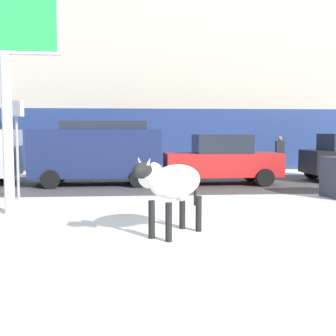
{
  "coord_description": "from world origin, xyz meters",
  "views": [
    {
      "loc": [
        -0.77,
        -6.94,
        1.97
      ],
      "look_at": [
        -0.0,
        2.96,
        1.1
      ],
      "focal_mm": 45.45,
      "sensor_mm": 36.0,
      "label": 1
    }
  ],
  "objects_px": {
    "billboard": "(4,28)",
    "pedestrian_by_cars": "(280,155)",
    "car_navy_van": "(97,151)",
    "pedestrian_far_left": "(81,156)",
    "street_sign": "(17,141)",
    "car_red_sedan": "(222,160)",
    "cow_holstein": "(174,183)",
    "pedestrian_near_billboard": "(131,156)"
  },
  "relations": [
    {
      "from": "pedestrian_near_billboard",
      "to": "car_navy_van",
      "type": "bearing_deg",
      "value": -112.5
    },
    {
      "from": "pedestrian_far_left",
      "to": "street_sign",
      "type": "bearing_deg",
      "value": -99.6
    },
    {
      "from": "pedestrian_near_billboard",
      "to": "pedestrian_by_cars",
      "type": "xyz_separation_m",
      "value": [
        6.62,
        0.0,
        0.0
      ]
    },
    {
      "from": "pedestrian_far_left",
      "to": "street_sign",
      "type": "xyz_separation_m",
      "value": [
        -1.03,
        -6.11,
        0.79
      ]
    },
    {
      "from": "car_navy_van",
      "to": "pedestrian_by_cars",
      "type": "xyz_separation_m",
      "value": [
        7.84,
        2.93,
        -0.36
      ]
    },
    {
      "from": "pedestrian_far_left",
      "to": "street_sign",
      "type": "height_order",
      "value": "street_sign"
    },
    {
      "from": "car_red_sedan",
      "to": "pedestrian_by_cars",
      "type": "distance_m",
      "value": 4.49
    },
    {
      "from": "billboard",
      "to": "car_navy_van",
      "type": "distance_m",
      "value": 6.39
    },
    {
      "from": "billboard",
      "to": "pedestrian_near_billboard",
      "type": "xyz_separation_m",
      "value": [
        2.81,
        8.3,
        -3.43
      ]
    },
    {
      "from": "car_red_sedan",
      "to": "car_navy_van",
      "type": "bearing_deg",
      "value": 178.07
    },
    {
      "from": "billboard",
      "to": "car_navy_van",
      "type": "bearing_deg",
      "value": 73.45
    },
    {
      "from": "car_navy_van",
      "to": "street_sign",
      "type": "relative_size",
      "value": 1.65
    },
    {
      "from": "street_sign",
      "to": "billboard",
      "type": "bearing_deg",
      "value": -80.14
    },
    {
      "from": "car_red_sedan",
      "to": "street_sign",
      "type": "relative_size",
      "value": 1.51
    },
    {
      "from": "pedestrian_near_billboard",
      "to": "street_sign",
      "type": "height_order",
      "value": "street_sign"
    },
    {
      "from": "billboard",
      "to": "pedestrian_by_cars",
      "type": "height_order",
      "value": "billboard"
    },
    {
      "from": "pedestrian_by_cars",
      "to": "billboard",
      "type": "bearing_deg",
      "value": -138.65
    },
    {
      "from": "car_red_sedan",
      "to": "pedestrian_by_cars",
      "type": "bearing_deg",
      "value": 43.4
    },
    {
      "from": "street_sign",
      "to": "cow_holstein",
      "type": "bearing_deg",
      "value": -48.19
    },
    {
      "from": "billboard",
      "to": "pedestrian_by_cars",
      "type": "xyz_separation_m",
      "value": [
        9.43,
        8.3,
        -3.43
      ]
    },
    {
      "from": "pedestrian_far_left",
      "to": "street_sign",
      "type": "distance_m",
      "value": 6.25
    },
    {
      "from": "car_navy_van",
      "to": "street_sign",
      "type": "bearing_deg",
      "value": -121.89
    },
    {
      "from": "cow_holstein",
      "to": "car_red_sedan",
      "type": "xyz_separation_m",
      "value": [
        2.47,
        7.58,
        -0.09
      ]
    },
    {
      "from": "car_navy_van",
      "to": "pedestrian_far_left",
      "type": "bearing_deg",
      "value": 107.81
    },
    {
      "from": "car_red_sedan",
      "to": "pedestrian_by_cars",
      "type": "relative_size",
      "value": 2.46
    },
    {
      "from": "billboard",
      "to": "pedestrian_far_left",
      "type": "relative_size",
      "value": 3.21
    },
    {
      "from": "pedestrian_near_billboard",
      "to": "pedestrian_far_left",
      "type": "relative_size",
      "value": 1.0
    },
    {
      "from": "cow_holstein",
      "to": "street_sign",
      "type": "height_order",
      "value": "street_sign"
    },
    {
      "from": "car_navy_van",
      "to": "pedestrian_by_cars",
      "type": "relative_size",
      "value": 2.69
    },
    {
      "from": "cow_holstein",
      "to": "billboard",
      "type": "bearing_deg",
      "value": 147.38
    },
    {
      "from": "billboard",
      "to": "pedestrian_near_billboard",
      "type": "relative_size",
      "value": 3.21
    },
    {
      "from": "car_navy_van",
      "to": "cow_holstein",
      "type": "bearing_deg",
      "value": -74.79
    },
    {
      "from": "pedestrian_by_cars",
      "to": "pedestrian_near_billboard",
      "type": "bearing_deg",
      "value": 180.0
    },
    {
      "from": "cow_holstein",
      "to": "street_sign",
      "type": "bearing_deg",
      "value": 131.81
    },
    {
      "from": "car_navy_van",
      "to": "car_red_sedan",
      "type": "distance_m",
      "value": 4.59
    },
    {
      "from": "pedestrian_near_billboard",
      "to": "pedestrian_far_left",
      "type": "xyz_separation_m",
      "value": [
        -2.16,
        0.0,
        0.0
      ]
    },
    {
      "from": "pedestrian_by_cars",
      "to": "street_sign",
      "type": "xyz_separation_m",
      "value": [
        -9.81,
        -6.11,
        0.79
      ]
    },
    {
      "from": "cow_holstein",
      "to": "pedestrian_near_billboard",
      "type": "distance_m",
      "value": 10.7
    },
    {
      "from": "cow_holstein",
      "to": "billboard",
      "type": "xyz_separation_m",
      "value": [
        -3.7,
        2.37,
        3.31
      ]
    },
    {
      "from": "billboard",
      "to": "street_sign",
      "type": "bearing_deg",
      "value": 99.86
    },
    {
      "from": "pedestrian_near_billboard",
      "to": "car_red_sedan",
      "type": "bearing_deg",
      "value": -42.61
    },
    {
      "from": "billboard",
      "to": "pedestrian_far_left",
      "type": "distance_m",
      "value": 9.01
    }
  ]
}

